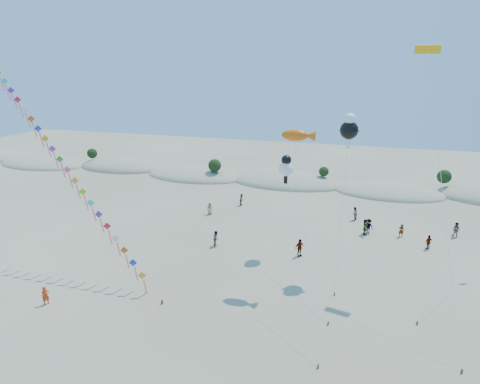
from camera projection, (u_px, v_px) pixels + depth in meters
name	position (u px, v px, depth m)	size (l,w,h in m)	color
ground	(165.00, 377.00, 25.57)	(160.00, 160.00, 0.00)	gray
dune_ridge	(293.00, 182.00, 66.48)	(145.30, 11.49, 5.57)	tan
kite_train	(57.00, 156.00, 37.91)	(24.24, 9.50, 20.58)	#3F2D1E
fish_kite	(299.00, 136.00, 33.88)	(5.08, 12.28, 13.75)	#3F2D1E
cartoon_kite_low	(286.00, 167.00, 40.22)	(6.45, 12.75, 10.34)	#3F2D1E
cartoon_kite_high	(349.00, 128.00, 35.66)	(2.00, 6.72, 14.88)	#3F2D1E
parafoil_kite	(428.00, 57.00, 32.73)	(3.88, 14.20, 20.52)	#3F2D1E
dark_kite	(474.00, 228.00, 34.86)	(7.25, 11.06, 8.00)	#3F2D1E
flyer_foreground	(45.00, 296.00, 33.05)	(0.59, 0.39, 1.61)	red
beachgoers	(335.00, 226.00, 46.97)	(30.53, 14.16, 1.91)	slate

